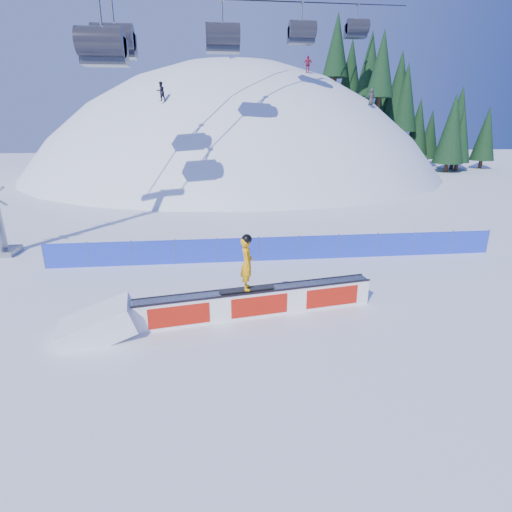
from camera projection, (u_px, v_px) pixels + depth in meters
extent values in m
plane|color=white|center=(297.00, 298.00, 15.51)|extent=(160.00, 160.00, 0.00)
sphere|color=white|center=(236.00, 291.00, 60.82)|extent=(64.00, 64.00, 64.00)
cylinder|color=#362215|center=(327.00, 82.00, 54.87)|extent=(0.50, 0.50, 1.40)
cone|color=black|center=(329.00, 50.00, 53.61)|extent=(2.94, 2.94, 6.67)
cylinder|color=#362215|center=(338.00, 86.00, 54.49)|extent=(0.50, 0.50, 1.40)
cone|color=black|center=(340.00, 52.00, 53.14)|extent=(3.20, 3.20, 7.26)
cylinder|color=#362215|center=(377.00, 106.00, 51.95)|extent=(0.50, 0.50, 1.40)
cone|color=black|center=(380.00, 73.00, 50.71)|extent=(2.88, 2.88, 6.55)
cylinder|color=#362215|center=(385.00, 107.00, 48.96)|extent=(0.50, 0.50, 1.40)
cone|color=black|center=(389.00, 63.00, 47.38)|extent=(3.81, 3.81, 8.66)
cylinder|color=#362215|center=(375.00, 112.00, 55.30)|extent=(0.50, 0.50, 1.40)
cone|color=black|center=(379.00, 71.00, 53.65)|extent=(4.02, 4.02, 9.13)
cylinder|color=#362215|center=(386.00, 125.00, 56.55)|extent=(0.50, 0.50, 1.40)
cone|color=black|center=(389.00, 90.00, 55.08)|extent=(3.52, 3.52, 8.00)
cylinder|color=#362215|center=(408.00, 155.00, 58.21)|extent=(0.50, 0.50, 1.40)
cone|color=black|center=(412.00, 123.00, 56.79)|extent=(3.39, 3.39, 7.69)
cylinder|color=#362215|center=(418.00, 164.00, 58.57)|extent=(0.50, 0.50, 1.40)
cone|color=black|center=(422.00, 134.00, 57.24)|extent=(3.12, 3.12, 7.09)
cylinder|color=#362215|center=(437.00, 169.00, 51.93)|extent=(0.50, 0.50, 1.40)
cone|color=black|center=(441.00, 139.00, 50.73)|extent=(2.78, 2.78, 6.32)
cylinder|color=#362215|center=(456.00, 168.00, 52.83)|extent=(0.50, 0.50, 1.40)
cone|color=black|center=(461.00, 134.00, 51.41)|extent=(3.37, 3.37, 7.65)
cylinder|color=#362215|center=(450.00, 166.00, 55.79)|extent=(0.50, 0.50, 1.40)
cone|color=black|center=(454.00, 138.00, 54.58)|extent=(2.81, 2.81, 6.39)
cylinder|color=#362215|center=(469.00, 168.00, 53.64)|extent=(0.50, 0.50, 1.40)
cone|color=black|center=(475.00, 130.00, 52.09)|extent=(3.74, 3.74, 8.49)
cylinder|color=#362215|center=(466.00, 165.00, 57.50)|extent=(0.50, 0.50, 1.40)
cone|color=black|center=(473.00, 126.00, 55.80)|extent=(4.14, 4.14, 9.41)
cube|color=#1F37C8|center=(279.00, 249.00, 19.55)|extent=(22.00, 0.03, 1.20)
cylinder|color=#3C466C|center=(43.00, 255.00, 18.39)|extent=(0.05, 0.05, 1.30)
cylinder|color=#3C466C|center=(88.00, 254.00, 18.60)|extent=(0.05, 0.05, 1.30)
cylinder|color=#3C466C|center=(132.00, 253.00, 18.81)|extent=(0.05, 0.05, 1.30)
cylinder|color=#3C466C|center=(175.00, 251.00, 19.02)|extent=(0.05, 0.05, 1.30)
cylinder|color=#3C466C|center=(217.00, 250.00, 19.22)|extent=(0.05, 0.05, 1.30)
cylinder|color=#3C466C|center=(258.00, 248.00, 19.43)|extent=(0.05, 0.05, 1.30)
cylinder|color=#3C466C|center=(299.00, 247.00, 19.64)|extent=(0.05, 0.05, 1.30)
cylinder|color=#3C466C|center=(338.00, 246.00, 19.85)|extent=(0.05, 0.05, 1.30)
cylinder|color=#3C466C|center=(377.00, 244.00, 20.06)|extent=(0.05, 0.05, 1.30)
cylinder|color=#3C466C|center=(415.00, 243.00, 20.27)|extent=(0.05, 0.05, 1.30)
cylinder|color=#3C466C|center=(452.00, 242.00, 20.47)|extent=(0.05, 0.05, 1.30)
cylinder|color=#3C466C|center=(488.00, 241.00, 20.68)|extent=(0.05, 0.05, 1.30)
cube|color=gray|center=(3.00, 251.00, 20.59)|extent=(1.40, 1.40, 0.30)
cylinder|color=#24232B|center=(101.00, 42.00, 21.16)|extent=(2.40, 1.50, 1.50)
cylinder|color=#24232B|center=(223.00, 34.00, 28.23)|extent=(2.40, 1.50, 1.50)
cylinder|color=#24232B|center=(302.00, 30.00, 36.07)|extent=(2.40, 1.50, 1.50)
cylinder|color=#24232B|center=(358.00, 26.00, 44.71)|extent=(2.40, 1.50, 1.50)
cube|color=white|center=(257.00, 303.00, 14.01)|extent=(8.43, 1.91, 0.95)
cube|color=gray|center=(257.00, 290.00, 13.86)|extent=(8.35, 1.92, 0.04)
cube|color=black|center=(260.00, 292.00, 13.60)|extent=(8.35, 1.42, 0.06)
cube|color=black|center=(255.00, 286.00, 14.11)|extent=(8.35, 1.42, 0.06)
cube|color=red|center=(260.00, 306.00, 13.76)|extent=(7.93, 1.34, 0.71)
cube|color=red|center=(255.00, 299.00, 14.27)|extent=(7.93, 1.34, 0.71)
cube|color=black|center=(247.00, 289.00, 13.74)|extent=(1.93, 0.65, 0.04)
imported|color=#FFA80A|center=(247.00, 264.00, 13.44)|extent=(0.48, 0.70, 1.84)
sphere|color=black|center=(247.00, 239.00, 13.17)|extent=(0.34, 0.34, 0.34)
imported|color=black|center=(161.00, 92.00, 35.58)|extent=(1.02, 0.99, 1.65)
imported|color=maroon|center=(308.00, 64.00, 42.61)|extent=(1.05, 0.73, 1.65)
imported|color=#1C3CAD|center=(230.00, 49.00, 43.85)|extent=(0.83, 1.17, 1.65)
imported|color=#2B2B2B|center=(371.00, 97.00, 42.61)|extent=(0.93, 0.74, 1.65)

